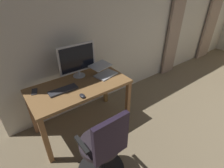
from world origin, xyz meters
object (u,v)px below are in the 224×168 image
Objects in this scene: desk at (80,91)px; computer_mouse at (82,96)px; laptop at (104,71)px; computer_keyboard at (63,90)px; computer_monitor at (77,59)px; office_chair at (103,151)px; cell_phone_by_monitor at (34,92)px.

computer_mouse is at bearing 70.15° from desk.
computer_keyboard is at bearing -8.05° from laptop.
computer_monitor reaches higher than laptop.
desk is 0.92m from office_chair.
computer_mouse reaches higher than computer_keyboard.
computer_mouse reaches higher than cell_phone_by_monitor.
office_chair is 1.82× the size of computer_monitor.
office_chair reaches higher than computer_mouse.
computer_monitor is at bearing 72.90° from office_chair.
laptop is at bearing -149.36° from computer_mouse.
computer_mouse is at bearing 66.75° from computer_monitor.
computer_mouse is (0.54, 0.32, -0.04)m from laptop.
office_chair is 1.29m from computer_monitor.
laptop is (-0.67, -0.05, 0.04)m from computer_keyboard.
computer_monitor is at bearing -113.25° from computer_mouse.
desk is 1.35× the size of office_chair.
desk is at bearing 62.88° from computer_monitor.
computer_keyboard is at bearing 91.06° from office_chair.
desk is at bearing -177.33° from computer_keyboard.
computer_keyboard is at bearing 2.67° from desk.
desk is 2.46× the size of computer_monitor.
laptop is at bearing -170.56° from cell_phone_by_monitor.
computer_mouse is at bearing 151.49° from cell_phone_by_monitor.
computer_keyboard reaches higher than desk.
cell_phone_by_monitor is at bearing -46.31° from computer_mouse.
desk is at bearing -109.85° from computer_mouse.
laptop is 3.88× the size of computer_mouse.
office_chair is 0.69m from computer_mouse.
cell_phone_by_monitor is (0.31, -0.20, -0.01)m from computer_keyboard.
computer_monitor reaches higher than computer_keyboard.
computer_mouse is at bearing 18.10° from laptop.
computer_monitor is 1.48× the size of computer_keyboard.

